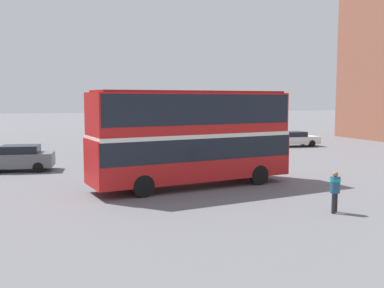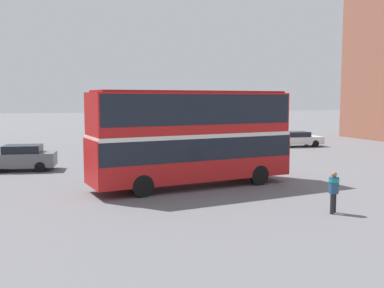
{
  "view_description": "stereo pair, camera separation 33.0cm",
  "coord_description": "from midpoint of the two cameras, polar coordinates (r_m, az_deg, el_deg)",
  "views": [
    {
      "loc": [
        -9.53,
        -21.55,
        4.41
      ],
      "look_at": [
        -2.0,
        -0.7,
        2.15
      ],
      "focal_mm": 42.0,
      "sensor_mm": 36.0,
      "label": 1
    },
    {
      "loc": [
        -9.22,
        -21.66,
        4.41
      ],
      "look_at": [
        -2.0,
        -0.7,
        2.15
      ],
      "focal_mm": 42.0,
      "sensor_mm": 36.0,
      "label": 2
    }
  ],
  "objects": [
    {
      "name": "parked_car_side_street",
      "position": [
        42.3,
        12.47,
        0.66
      ],
      "size": [
        4.76,
        2.32,
        1.37
      ],
      "rotation": [
        0.0,
        0.0,
        -0.09
      ],
      "color": "silver",
      "rests_on": "ground_plane"
    },
    {
      "name": "pedestrian_foreground",
      "position": [
        18.14,
        17.21,
        -5.3
      ],
      "size": [
        0.56,
        0.56,
        1.62
      ],
      "rotation": [
        0.0,
        0.0,
        2.17
      ],
      "color": "#232328",
      "rests_on": "ground_plane"
    },
    {
      "name": "ground_plane",
      "position": [
        23.96,
        3.54,
        -4.8
      ],
      "size": [
        240.0,
        240.0,
        0.0
      ],
      "primitive_type": "plane",
      "color": "slate"
    },
    {
      "name": "double_decker_bus",
      "position": [
        22.23,
        -0.42,
        1.49
      ],
      "size": [
        10.45,
        3.91,
        4.78
      ],
      "rotation": [
        0.0,
        0.0,
        0.14
      ],
      "color": "red",
      "rests_on": "ground_plane"
    },
    {
      "name": "parked_car_kerb_near",
      "position": [
        29.33,
        -21.47,
        -1.66
      ],
      "size": [
        4.42,
        2.54,
        1.57
      ],
      "rotation": [
        0.0,
        0.0,
        2.97
      ],
      "color": "slate",
      "rests_on": "ground_plane"
    },
    {
      "name": "parked_car_kerb_far",
      "position": [
        34.79,
        -7.5,
        -0.16
      ],
      "size": [
        4.66,
        2.01,
        1.59
      ],
      "rotation": [
        0.0,
        0.0,
        -0.05
      ],
      "color": "navy",
      "rests_on": "ground_plane"
    }
  ]
}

